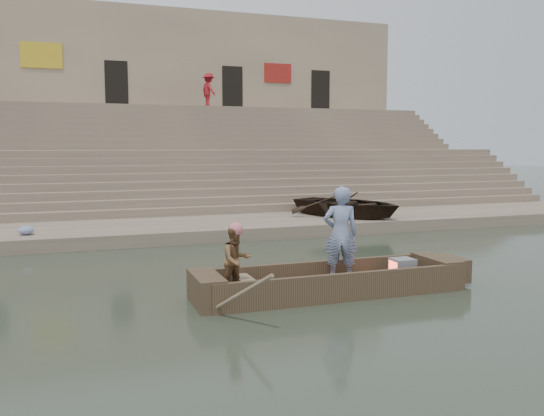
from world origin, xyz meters
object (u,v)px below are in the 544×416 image
standing_man (341,234)px  pedestrian (209,90)px  main_rowboat (330,289)px  television (402,268)px  rowing_man (236,260)px  beached_rowboat (348,205)px

standing_man → pedestrian: (2.54, 22.14, 4.96)m
main_rowboat → television: size_ratio=10.87×
standing_man → television: standing_man is taller
rowing_man → beached_rowboat: (6.73, 8.60, -0.02)m
main_rowboat → television: bearing=0.0°
rowing_man → pedestrian: size_ratio=0.67×
beached_rowboat → pedestrian: pedestrian is taller
television → standing_man: bearing=174.0°
rowing_man → television: rowing_man is taller
beached_rowboat → standing_man: bearing=-145.9°
main_rowboat → beached_rowboat: bearing=60.9°
standing_man → rowing_man: (-2.30, -0.26, -0.34)m
pedestrian → television: bearing=163.3°
television → beached_rowboat: 9.03m
main_rowboat → beached_rowboat: (4.73, 8.49, 0.73)m
main_rowboat → rowing_man: 2.14m
main_rowboat → rowing_man: (-2.00, -0.11, 0.75)m
main_rowboat → beached_rowboat: 9.74m
standing_man → pedestrian: 22.83m
television → beached_rowboat: size_ratio=0.11×
standing_man → rowing_man: standing_man is taller
rowing_man → television: bearing=-14.3°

